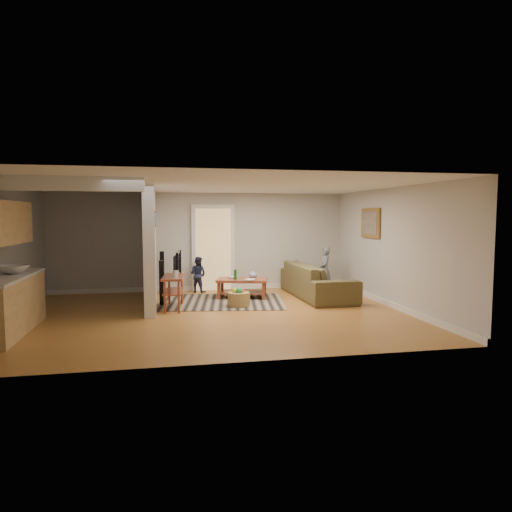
% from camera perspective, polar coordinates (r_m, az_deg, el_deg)
% --- Properties ---
extents(ground, '(7.50, 7.50, 0.00)m').
position_cam_1_polar(ground, '(8.99, -5.31, -7.26)').
color(ground, '#996227').
rests_on(ground, ground).
extents(room_shell, '(7.54, 6.02, 2.52)m').
position_cam_1_polar(room_shell, '(9.18, -12.28, 2.09)').
color(room_shell, '#AFACA7').
rests_on(room_shell, ground).
extents(area_rug, '(3.00, 2.37, 0.01)m').
position_cam_1_polar(area_rug, '(10.24, -4.36, -5.70)').
color(area_rug, black).
rests_on(area_rug, ground).
extents(sofa, '(1.11, 2.72, 0.79)m').
position_cam_1_polar(sofa, '(10.93, 7.63, -5.08)').
color(sofa, '#433421').
rests_on(sofa, ground).
extents(coffee_table, '(1.29, 0.96, 0.69)m').
position_cam_1_polar(coffee_table, '(10.64, -1.64, -3.38)').
color(coffee_table, maroon).
rests_on(coffee_table, ground).
extents(tv_console, '(0.51, 1.12, 0.94)m').
position_cam_1_polar(tv_console, '(9.52, -10.20, -2.82)').
color(tv_console, maroon).
rests_on(tv_console, ground).
extents(speaker_left, '(0.10, 0.10, 0.96)m').
position_cam_1_polar(speaker_left, '(9.98, -11.73, -3.31)').
color(speaker_left, black).
rests_on(speaker_left, ground).
extents(speaker_right, '(0.11, 0.11, 1.04)m').
position_cam_1_polar(speaker_right, '(11.53, -11.67, -2.00)').
color(speaker_right, black).
rests_on(speaker_right, ground).
extents(toy_basket, '(0.47, 0.47, 0.42)m').
position_cam_1_polar(toy_basket, '(9.66, -2.17, -5.33)').
color(toy_basket, olive).
rests_on(toy_basket, ground).
extents(child, '(0.35, 0.46, 1.14)m').
position_cam_1_polar(child, '(11.60, 8.58, -4.51)').
color(child, gray).
rests_on(child, ground).
extents(toddler, '(0.55, 0.53, 0.90)m').
position_cam_1_polar(toddler, '(11.58, -7.23, -4.51)').
color(toddler, '#202542').
rests_on(toddler, ground).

